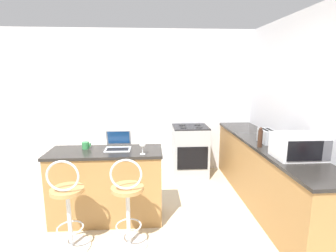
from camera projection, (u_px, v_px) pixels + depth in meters
name	position (u px, v px, depth m)	size (l,w,h in m)	color
wall_back	(145.00, 102.00, 4.83)	(12.00, 0.06, 2.60)	silver
breakfast_bar	(107.00, 185.00, 3.28)	(1.38, 0.54, 0.91)	#9E703D
counter_right	(266.00, 173.00, 3.66)	(0.59, 2.93, 0.91)	#9E703D
bar_stool_near	(68.00, 207.00, 2.70)	(0.40, 0.40, 1.01)	silver
bar_stool_far	(128.00, 206.00, 2.74)	(0.40, 0.40, 1.01)	silver
laptop	(118.00, 144.00, 3.27)	(0.31, 0.30, 0.22)	#B7BABF
microwave	(300.00, 146.00, 2.89)	(0.54, 0.37, 0.27)	silver
toaster	(267.00, 136.00, 3.53)	(0.18, 0.29, 0.19)	#9EA3A8
stove_range	(190.00, 151.00, 4.73)	(0.62, 0.57, 0.91)	#9EA3A8
mug_green	(86.00, 145.00, 3.26)	(0.11, 0.09, 0.09)	#338447
pepper_mill	(260.00, 138.00, 3.32)	(0.06, 0.06, 0.26)	#331E14
mug_white	(277.00, 135.00, 3.76)	(0.10, 0.08, 0.10)	white
wine_glass_tall	(143.00, 145.00, 3.03)	(0.07, 0.07, 0.15)	silver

